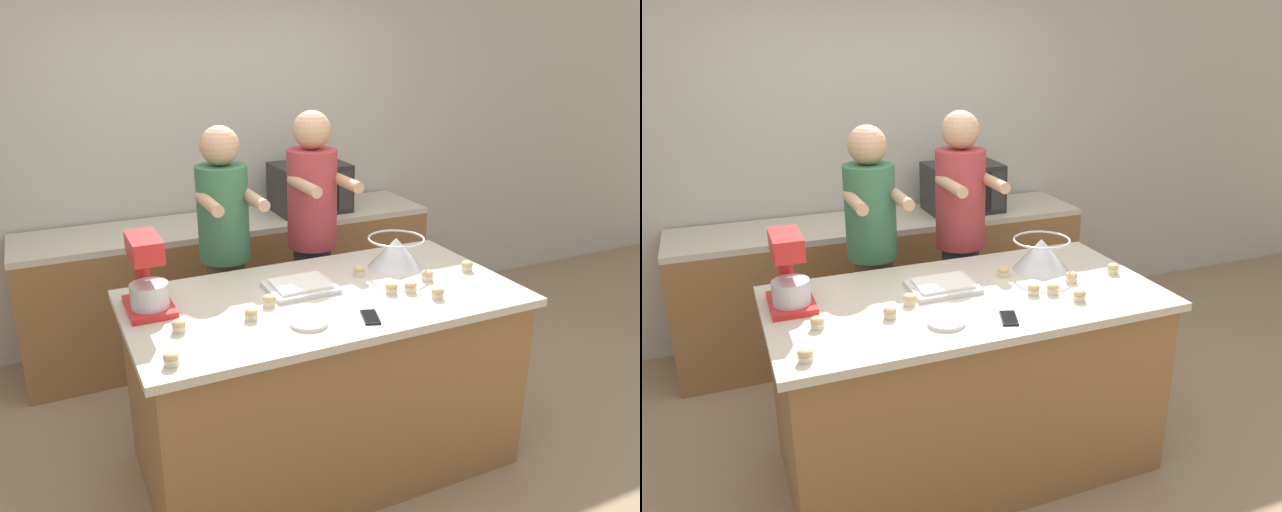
# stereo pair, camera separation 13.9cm
# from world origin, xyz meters

# --- Properties ---
(ground_plane) EXTENTS (16.00, 16.00, 0.00)m
(ground_plane) POSITION_xyz_m (0.00, 0.00, 0.00)
(ground_plane) COLOR #937A5B
(back_wall) EXTENTS (10.00, 0.06, 2.70)m
(back_wall) POSITION_xyz_m (0.00, 1.83, 1.35)
(back_wall) COLOR #B2ADA3
(back_wall) RESTS_ON ground_plane
(island_counter) EXTENTS (1.87, 0.98, 0.94)m
(island_counter) POSITION_xyz_m (0.00, 0.00, 0.47)
(island_counter) COLOR olive
(island_counter) RESTS_ON ground_plane
(back_counter) EXTENTS (2.80, 0.60, 0.92)m
(back_counter) POSITION_xyz_m (0.00, 1.48, 0.46)
(back_counter) COLOR olive
(back_counter) RESTS_ON ground_plane
(person_left) EXTENTS (0.30, 0.48, 1.67)m
(person_left) POSITION_xyz_m (-0.27, 0.73, 0.90)
(person_left) COLOR brown
(person_left) RESTS_ON ground_plane
(person_right) EXTENTS (0.31, 0.49, 1.72)m
(person_right) POSITION_xyz_m (0.27, 0.73, 0.93)
(person_right) COLOR #33384C
(person_right) RESTS_ON ground_plane
(stand_mixer) EXTENTS (0.20, 0.30, 0.35)m
(stand_mixer) POSITION_xyz_m (-0.79, 0.17, 1.10)
(stand_mixer) COLOR red
(stand_mixer) RESTS_ON island_counter
(mixing_bowl) EXTENTS (0.30, 0.30, 0.17)m
(mixing_bowl) POSITION_xyz_m (0.50, 0.17, 1.03)
(mixing_bowl) COLOR #BCBCC1
(mixing_bowl) RESTS_ON island_counter
(baking_tray) EXTENTS (0.33, 0.27, 0.04)m
(baking_tray) POSITION_xyz_m (-0.08, 0.10, 0.96)
(baking_tray) COLOR silver
(baking_tray) RESTS_ON island_counter
(microwave_oven) EXTENTS (0.51, 0.39, 0.34)m
(microwave_oven) POSITION_xyz_m (0.59, 1.48, 1.09)
(microwave_oven) COLOR black
(microwave_oven) RESTS_ON back_counter
(cell_phone) EXTENTS (0.11, 0.16, 0.01)m
(cell_phone) POSITION_xyz_m (0.07, -0.32, 0.95)
(cell_phone) COLOR black
(cell_phone) RESTS_ON island_counter
(small_plate) EXTENTS (0.17, 0.17, 0.02)m
(small_plate) POSITION_xyz_m (-0.20, -0.27, 0.95)
(small_plate) COLOR white
(small_plate) RESTS_ON island_counter
(cupcake_0) EXTENTS (0.06, 0.06, 0.06)m
(cupcake_0) POSITION_xyz_m (0.55, -0.05, 0.97)
(cupcake_0) COLOR beige
(cupcake_0) RESTS_ON island_counter
(cupcake_1) EXTENTS (0.06, 0.06, 0.06)m
(cupcake_1) POSITION_xyz_m (0.82, -0.03, 0.97)
(cupcake_1) COLOR beige
(cupcake_1) RESTS_ON island_counter
(cupcake_2) EXTENTS (0.06, 0.06, 0.06)m
(cupcake_2) POSITION_xyz_m (0.39, -0.15, 0.97)
(cupcake_2) COLOR beige
(cupcake_2) RESTS_ON island_counter
(cupcake_3) EXTENTS (0.06, 0.06, 0.06)m
(cupcake_3) POSITION_xyz_m (0.47, -0.27, 0.97)
(cupcake_3) COLOR beige
(cupcake_3) RESTS_ON island_counter
(cupcake_4) EXTENTS (0.06, 0.06, 0.06)m
(cupcake_4) POSITION_xyz_m (-0.72, -0.10, 0.97)
(cupcake_4) COLOR beige
(cupcake_4) RESTS_ON island_counter
(cupcake_5) EXTENTS (0.06, 0.06, 0.06)m
(cupcake_5) POSITION_xyz_m (0.30, -0.12, 0.97)
(cupcake_5) COLOR beige
(cupcake_5) RESTS_ON island_counter
(cupcake_6) EXTENTS (0.06, 0.06, 0.06)m
(cupcake_6) POSITION_xyz_m (-0.81, -0.37, 0.97)
(cupcake_6) COLOR beige
(cupcake_6) RESTS_ON island_counter
(cupcake_7) EXTENTS (0.06, 0.06, 0.06)m
(cupcake_7) POSITION_xyz_m (-0.41, -0.11, 0.97)
(cupcake_7) COLOR beige
(cupcake_7) RESTS_ON island_counter
(cupcake_8) EXTENTS (0.06, 0.06, 0.06)m
(cupcake_8) POSITION_xyz_m (0.27, 0.15, 0.97)
(cupcake_8) COLOR beige
(cupcake_8) RESTS_ON island_counter
(cupcake_9) EXTENTS (0.06, 0.06, 0.06)m
(cupcake_9) POSITION_xyz_m (-0.77, 0.41, 0.97)
(cupcake_9) COLOR beige
(cupcake_9) RESTS_ON island_counter
(cupcake_10) EXTENTS (0.06, 0.06, 0.06)m
(cupcake_10) POSITION_xyz_m (-0.29, -0.01, 0.97)
(cupcake_10) COLOR beige
(cupcake_10) RESTS_ON island_counter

